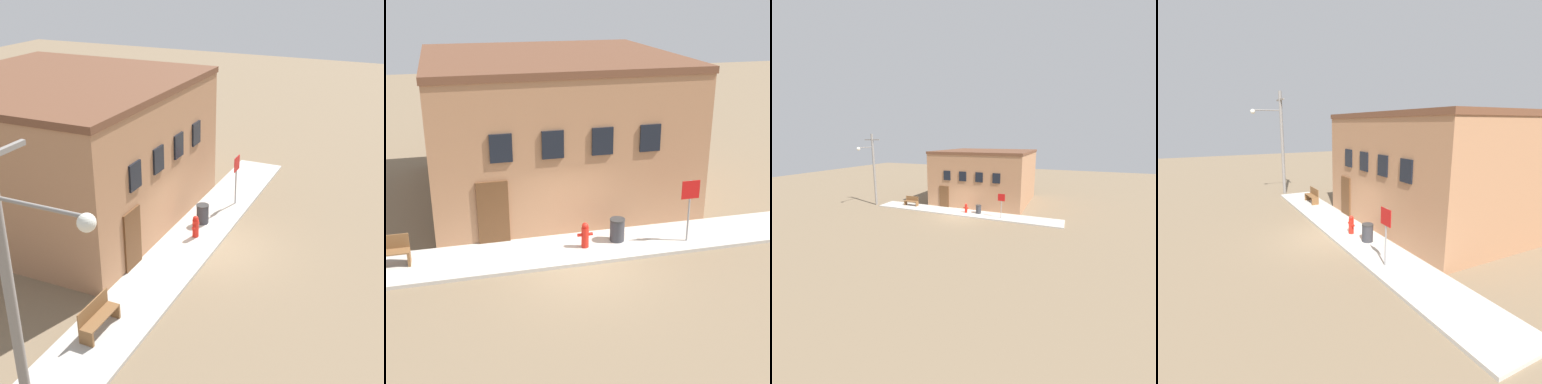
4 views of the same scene
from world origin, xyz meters
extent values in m
plane|color=#7A664C|center=(0.00, 0.00, 0.00)|extent=(80.00, 80.00, 0.00)
cube|color=#BCB7AD|center=(0.00, 1.04, 0.06)|extent=(17.43, 2.09, 0.12)
cube|color=#A87551|center=(0.37, 6.67, 2.63)|extent=(9.28, 9.16, 5.25)
cube|color=brown|center=(0.37, 6.67, 5.37)|extent=(9.38, 9.26, 0.24)
cube|color=black|center=(-2.07, 2.06, 3.26)|extent=(0.70, 0.08, 0.90)
cube|color=black|center=(-0.45, 2.06, 3.26)|extent=(0.70, 0.08, 0.90)
cube|color=black|center=(1.18, 2.06, 3.26)|extent=(0.70, 0.08, 0.90)
cube|color=black|center=(2.80, 2.06, 3.26)|extent=(0.70, 0.08, 0.90)
cube|color=brown|center=(-2.42, 2.06, 1.10)|extent=(1.00, 0.08, 2.20)
cylinder|color=red|center=(0.33, 1.00, 0.46)|extent=(0.23, 0.23, 0.68)
sphere|color=red|center=(0.33, 1.00, 0.85)|extent=(0.21, 0.21, 0.21)
cylinder|color=red|center=(0.15, 1.00, 0.56)|extent=(0.13, 0.11, 0.11)
cylinder|color=red|center=(0.51, 1.00, 0.56)|extent=(0.13, 0.11, 0.11)
cylinder|color=gray|center=(3.67, 0.64, 1.16)|extent=(0.06, 0.06, 2.08)
cube|color=red|center=(3.67, 0.62, 1.90)|extent=(0.60, 0.02, 0.60)
cube|color=brown|center=(-5.05, 1.24, 0.33)|extent=(0.08, 0.44, 0.43)
cylinder|color=#333338|center=(1.46, 1.19, 0.47)|extent=(0.47, 0.47, 0.70)
cylinder|color=#2D2D2D|center=(1.46, 1.19, 0.85)|extent=(0.50, 0.50, 0.06)
camera|label=1|loc=(-15.70, -5.97, 9.67)|focal=50.00mm
camera|label=2|loc=(-3.64, -13.72, 7.92)|focal=50.00mm
camera|label=3|loc=(8.76, -19.85, 6.69)|focal=24.00mm
camera|label=4|loc=(11.79, -4.82, 4.98)|focal=28.00mm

